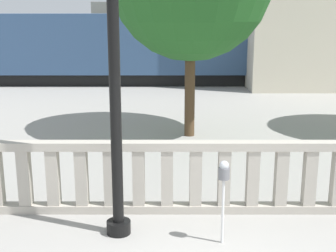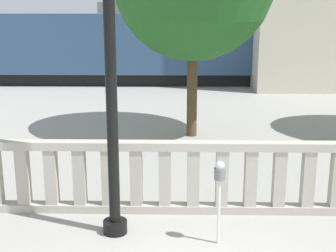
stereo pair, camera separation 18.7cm
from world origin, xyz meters
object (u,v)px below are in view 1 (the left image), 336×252
Objects in this scene: lamppost at (112,7)px; parking_meter at (223,178)px; train_far at (273,35)px; train_near at (228,47)px.

lamppost is 2.87m from parking_meter.
lamppost reaches higher than train_far.
train_near is (3.70, 15.90, -1.69)m from lamppost.
parking_meter is 0.06× the size of train_far.
lamppost reaches higher than parking_meter.
parking_meter is 21.99m from train_far.
train_far is at bearing 71.63° from lamppost.
parking_meter is at bearing -104.23° from train_far.
train_far is at bearing 57.27° from train_near.
lamppost is at bearing 168.87° from parking_meter.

